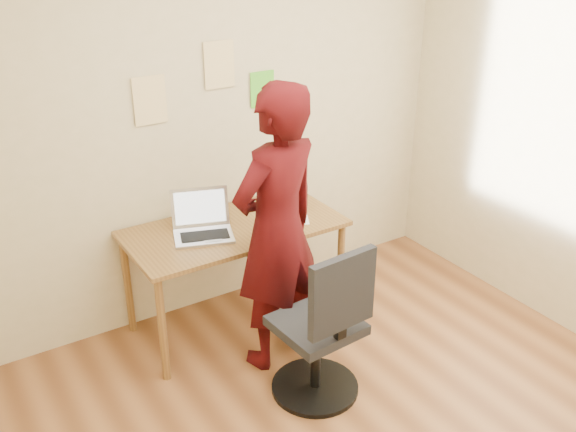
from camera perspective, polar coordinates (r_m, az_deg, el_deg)
room at (r=2.93m, az=9.55°, el=0.24°), size 3.58×3.58×2.78m
desk at (r=4.21m, az=-4.78°, el=-1.98°), size 1.40×0.70×0.74m
laptop at (r=4.07m, az=-7.61°, el=-0.89°), size 0.45×0.42×0.26m
paper_sheet at (r=4.30m, az=0.43°, el=0.03°), size 0.31×0.34×0.00m
phone at (r=4.14m, az=0.27°, el=-0.96°), size 0.11×0.13×0.01m
wall_note_left at (r=4.06m, az=-12.18°, el=10.01°), size 0.21×0.00×0.30m
wall_note_mid at (r=4.21m, az=-6.13°, el=13.24°), size 0.21×0.00×0.30m
wall_note_right at (r=4.39m, az=-2.29°, el=11.21°), size 0.18×0.00×0.24m
office_chair at (r=3.67m, az=3.16°, el=-10.53°), size 0.52×0.52×1.00m
person at (r=3.76m, az=-0.98°, el=-1.29°), size 0.73×0.57×1.78m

